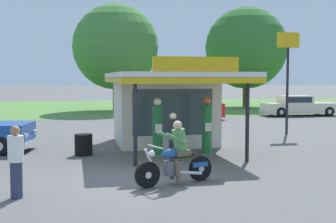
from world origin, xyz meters
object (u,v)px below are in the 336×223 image
at_px(motorcycle_with_rider, 176,158).
at_px(bystander_chatting_near_pumps, 173,138).
at_px(roadside_pole_sign, 288,65).
at_px(spare_tire_stack, 84,145).
at_px(gas_pump_nearside, 158,130).
at_px(parked_car_back_row_centre_right, 299,106).
at_px(gas_pump_offside, 207,129).
at_px(bystander_leaning_by_kiosk, 16,160).
at_px(parked_car_second_row_spare, 183,108).
at_px(bystander_standing_back_lot, 144,115).

xyz_separation_m(motorcycle_with_rider, bystander_chatting_near_pumps, (0.47, 2.53, 0.17)).
bearing_deg(roadside_pole_sign, spare_tire_stack, -156.37).
height_order(motorcycle_with_rider, bystander_chatting_near_pumps, motorcycle_with_rider).
xyz_separation_m(gas_pump_nearside, roadside_pole_sign, (7.14, 5.12, 2.34)).
height_order(bystander_chatting_near_pumps, roadside_pole_sign, roadside_pole_sign).
bearing_deg(motorcycle_with_rider, bystander_chatting_near_pumps, 79.43).
relative_size(parked_car_back_row_centre_right, roadside_pole_sign, 1.14).
bearing_deg(bystander_chatting_near_pumps, gas_pump_nearside, 100.15).
height_order(gas_pump_offside, bystander_leaning_by_kiosk, gas_pump_offside).
height_order(motorcycle_with_rider, spare_tire_stack, motorcycle_with_rider).
bearing_deg(roadside_pole_sign, bystander_chatting_near_pumps, -137.04).
bearing_deg(parked_car_second_row_spare, gas_pump_offside, -100.15).
distance_m(parked_car_back_row_centre_right, bystander_standing_back_lot, 14.03).
bearing_deg(gas_pump_nearside, bystander_standing_back_lot, 84.97).
relative_size(parked_car_back_row_centre_right, bystander_leaning_by_kiosk, 3.39).
distance_m(bystander_leaning_by_kiosk, roadside_pole_sign, 14.81).
relative_size(gas_pump_offside, roadside_pole_sign, 0.42).
xyz_separation_m(bystander_standing_back_lot, bystander_chatting_near_pumps, (-0.41, -8.59, -0.00)).
relative_size(bystander_standing_back_lot, bystander_chatting_near_pumps, 1.00).
distance_m(gas_pump_nearside, bystander_leaning_by_kiosk, 5.92).
bearing_deg(parked_car_back_row_centre_right, bystander_chatting_near_pumps, -128.25).
relative_size(motorcycle_with_rider, parked_car_back_row_centre_right, 0.38).
bearing_deg(bystander_leaning_by_kiosk, bystander_chatting_near_pumps, 36.59).
relative_size(parked_car_second_row_spare, parked_car_back_row_centre_right, 0.93).
height_order(bystander_leaning_by_kiosk, spare_tire_stack, bystander_leaning_by_kiosk).
relative_size(bystander_leaning_by_kiosk, spare_tire_stack, 2.22).
xyz_separation_m(parked_car_second_row_spare, roadside_pole_sign, (3.09, -8.03, 2.51)).
bearing_deg(gas_pump_offside, parked_car_back_row_centre_right, 52.81).
xyz_separation_m(gas_pump_nearside, gas_pump_offside, (1.69, 0.00, 0.01)).
bearing_deg(motorcycle_with_rider, spare_tire_stack, 114.25).
bearing_deg(bystander_leaning_by_kiosk, parked_car_back_row_centre_right, 48.65).
xyz_separation_m(roadside_pole_sign, spare_tire_stack, (-9.53, -4.17, -2.88)).
bearing_deg(gas_pump_nearside, bystander_chatting_near_pumps, -79.85).
relative_size(bystander_chatting_near_pumps, roadside_pole_sign, 0.33).
bearing_deg(gas_pump_offside, roadside_pole_sign, 43.24).
relative_size(parked_car_second_row_spare, bystander_standing_back_lot, 3.19).
xyz_separation_m(parked_car_back_row_centre_right, spare_tire_stack, (-15.07, -13.53, -0.29)).
xyz_separation_m(motorcycle_with_rider, parked_car_second_row_spare, (4.28, 16.98, 0.08)).
bearing_deg(roadside_pole_sign, gas_pump_nearside, -144.34).
bearing_deg(gas_pump_offside, spare_tire_stack, 166.89).
height_order(roadside_pole_sign, spare_tire_stack, roadside_pole_sign).
distance_m(parked_car_back_row_centre_right, spare_tire_stack, 20.26).
bearing_deg(spare_tire_stack, gas_pump_offside, -13.11).
xyz_separation_m(motorcycle_with_rider, roadside_pole_sign, (7.37, 8.96, 2.59)).
bearing_deg(gas_pump_nearside, gas_pump_offside, 0.00).
height_order(motorcycle_with_rider, parked_car_second_row_spare, parked_car_second_row_spare).
bearing_deg(bystander_chatting_near_pumps, motorcycle_with_rider, -100.57).
bearing_deg(gas_pump_offside, gas_pump_nearside, -180.00).
distance_m(parked_car_back_row_centre_right, bystander_chatting_near_pumps, 20.10).
distance_m(gas_pump_nearside, gas_pump_offside, 1.69).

